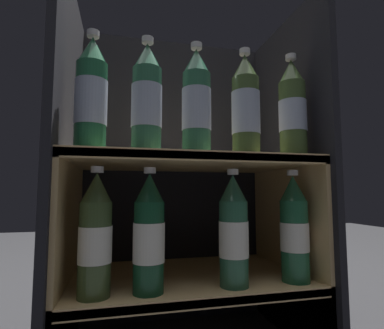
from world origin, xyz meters
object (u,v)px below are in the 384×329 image
bottle_lower_front_1 (149,235)px  bottle_lower_front_2 (234,232)px  bottle_upper_front_2 (196,104)px  bottle_upper_front_3 (246,108)px  bottle_lower_front_0 (95,237)px  bottle_lower_front_3 (294,230)px  bottle_upper_front_4 (292,111)px  bottle_upper_front_1 (147,100)px  bottle_upper_front_0 (91,97)px

bottle_lower_front_1 → bottle_lower_front_2: bearing=0.0°
bottle_upper_front_2 → bottle_lower_front_2: 0.34m
bottle_upper_front_2 → bottle_upper_front_3: (0.13, -0.00, -0.00)m
bottle_lower_front_0 → bottle_lower_front_2: 0.33m
bottle_upper_front_3 → bottle_lower_front_3: 0.35m
bottle_lower_front_2 → bottle_upper_front_4: bearing=-0.0°
bottle_upper_front_1 → bottle_lower_front_1: 0.32m
bottle_upper_front_3 → bottle_lower_front_2: bearing=180.0°
bottle_upper_front_0 → bottle_upper_front_2: 0.25m
bottle_lower_front_1 → bottle_lower_front_2: same height
bottle_upper_front_1 → bottle_upper_front_3: same height
bottle_lower_front_1 → bottle_lower_front_2: (0.21, 0.00, 0.00)m
bottle_lower_front_3 → bottle_lower_front_2: bearing=180.0°
bottle_upper_front_3 → bottle_upper_front_4: (0.14, 0.00, 0.00)m
bottle_upper_front_0 → bottle_upper_front_2: (0.25, 0.00, -0.00)m
bottle_upper_front_3 → bottle_upper_front_4: 0.14m
bottle_upper_front_2 → bottle_upper_front_4: bearing=-0.0°
bottle_upper_front_3 → bottle_lower_front_3: (0.13, 0.00, -0.32)m
bottle_upper_front_3 → bottle_upper_front_2: bearing=180.0°
bottle_upper_front_1 → bottle_upper_front_4: size_ratio=1.00×
bottle_upper_front_0 → bottle_upper_front_1: (0.13, 0.00, 0.00)m
bottle_upper_front_0 → bottle_lower_front_2: (0.35, 0.00, -0.32)m
bottle_lower_front_2 → bottle_lower_front_3: same height
bottle_upper_front_1 → bottle_lower_front_2: bottle_upper_front_1 is taller
bottle_upper_front_2 → bottle_lower_front_0: bottle_upper_front_2 is taller
bottle_upper_front_1 → bottle_upper_front_3: 0.26m
bottle_upper_front_0 → bottle_upper_front_4: (0.53, 0.00, 0.00)m
bottle_upper_front_1 → bottle_lower_front_2: bearing=0.0°
bottle_upper_front_0 → bottle_lower_front_0: (0.02, 0.00, -0.32)m
bottle_upper_front_0 → bottle_upper_front_1: 0.13m
bottle_upper_front_3 → bottle_lower_front_1: bottle_upper_front_3 is taller
bottle_upper_front_4 → bottle_lower_front_3: size_ratio=1.00×
bottle_lower_front_0 → bottle_upper_front_3: bearing=-0.0°
bottle_upper_front_3 → bottle_lower_front_2: 0.32m
bottle_upper_front_0 → bottle_lower_front_0: 0.32m
bottle_upper_front_1 → bottle_upper_front_2: (0.12, 0.00, -0.00)m
bottle_upper_front_1 → bottle_upper_front_4: same height
bottle_upper_front_4 → bottle_lower_front_1: bottle_upper_front_4 is taller
bottle_upper_front_3 → bottle_lower_front_0: 0.49m
bottle_upper_front_2 → bottle_lower_front_1: bottle_upper_front_2 is taller
bottle_lower_front_0 → bottle_lower_front_3: bearing=0.0°
bottle_lower_front_3 → bottle_upper_front_3: bearing=-180.0°
bottle_lower_front_0 → bottle_lower_front_3: 0.50m
bottle_upper_front_2 → bottle_lower_front_0: (-0.23, 0.00, -0.32)m
bottle_upper_front_3 → bottle_lower_front_0: size_ratio=1.00×
bottle_upper_front_0 → bottle_lower_front_0: size_ratio=1.00×
bottle_upper_front_0 → bottle_lower_front_2: size_ratio=1.00×
bottle_upper_front_3 → bottle_lower_front_0: bottle_upper_front_3 is taller
bottle_upper_front_0 → bottle_upper_front_3: 0.39m
bottle_upper_front_4 → bottle_lower_front_0: (-0.51, 0.00, -0.32)m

